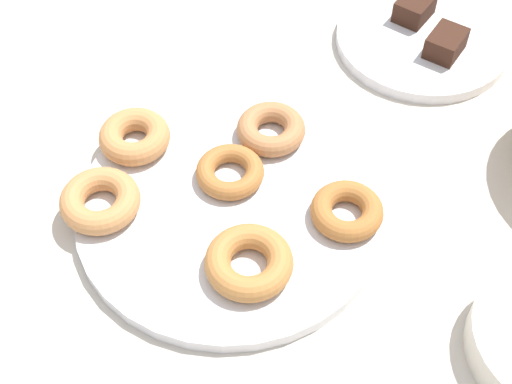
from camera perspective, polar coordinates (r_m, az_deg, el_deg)
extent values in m
plane|color=beige|center=(0.85, -1.97, -1.60)|extent=(2.40, 2.40, 0.00)
cylinder|color=silver|center=(0.84, -1.99, -1.26)|extent=(0.36, 0.36, 0.02)
torus|color=#BC7A3D|center=(0.77, -0.56, -5.50)|extent=(0.13, 0.13, 0.03)
torus|color=#B27547|center=(0.89, 1.18, 4.93)|extent=(0.12, 0.12, 0.03)
torus|color=#C6844C|center=(0.84, -12.08, -0.66)|extent=(0.12, 0.12, 0.03)
torus|color=#AD6B33|center=(0.82, 7.11, -1.48)|extent=(0.09, 0.09, 0.02)
torus|color=#AD6B33|center=(0.85, -2.05, 1.58)|extent=(0.11, 0.11, 0.02)
torus|color=#C6844C|center=(0.89, -9.46, 4.29)|extent=(0.09, 0.09, 0.03)
cylinder|color=silver|center=(1.07, 12.84, 11.52)|extent=(0.24, 0.24, 0.02)
cube|color=#381E14|center=(1.08, 12.27, 13.86)|extent=(0.07, 0.06, 0.03)
cube|color=#381E14|center=(1.04, 14.60, 11.17)|extent=(0.07, 0.06, 0.03)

